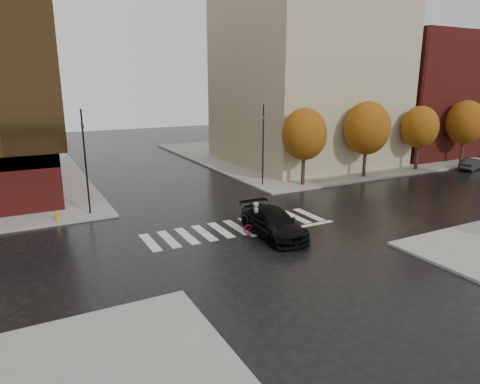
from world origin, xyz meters
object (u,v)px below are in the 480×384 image
object	(u,v)px
fire_hydrant	(57,215)
parked_car	(472,164)
cyclist	(257,222)
sedan	(273,223)
traffic_light_nw	(85,156)
traffic_light_ne	(263,140)

from	to	relation	value
fire_hydrant	parked_car	world-z (taller)	parked_car
cyclist	sedan	bearing A→B (deg)	-130.79
fire_hydrant	sedan	bearing A→B (deg)	-37.30
traffic_light_nw	fire_hydrant	distance (m)	4.18
cyclist	parked_car	bearing A→B (deg)	-66.15
traffic_light_nw	parked_car	world-z (taller)	traffic_light_nw
parked_car	sedan	bearing A→B (deg)	88.63
traffic_light_nw	traffic_light_ne	world-z (taller)	traffic_light_nw
sedan	traffic_light_ne	xyz separation A→B (m)	(5.75, 10.80, 3.15)
sedan	fire_hydrant	world-z (taller)	sedan
traffic_light_nw	parked_car	xyz separation A→B (m)	(36.95, -2.27, -3.46)
sedan	fire_hydrant	bearing A→B (deg)	145.58
cyclist	parked_car	xyz separation A→B (m)	(28.75, 6.00, -0.06)
traffic_light_ne	fire_hydrant	world-z (taller)	traffic_light_ne
traffic_light_nw	parked_car	distance (m)	37.18
traffic_light_nw	traffic_light_ne	bearing A→B (deg)	79.97
cyclist	fire_hydrant	xyz separation A→B (m)	(-10.29, 7.50, -0.14)
traffic_light_ne	parked_car	bearing A→B (deg)	169.07
parked_car	fire_hydrant	bearing A→B (deg)	72.85
sedan	fire_hydrant	distance (m)	13.70
sedan	traffic_light_ne	distance (m)	12.63
sedan	cyclist	bearing A→B (deg)	130.04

